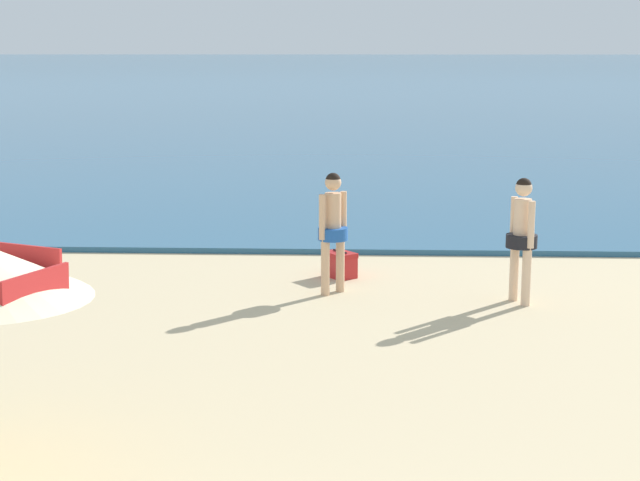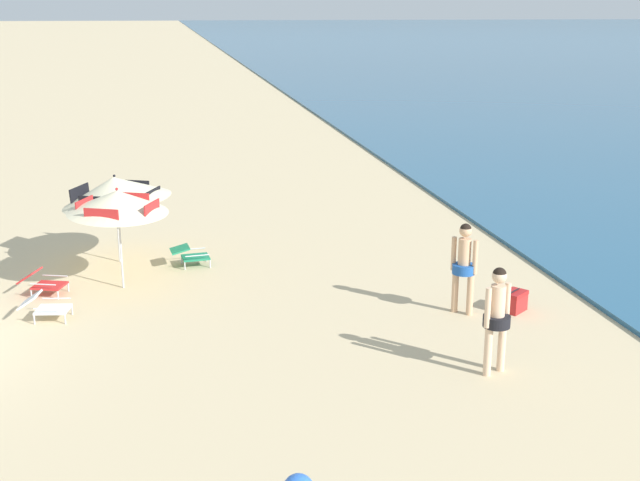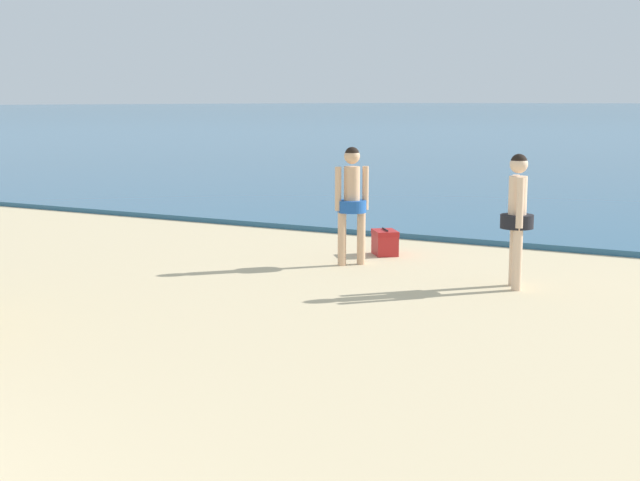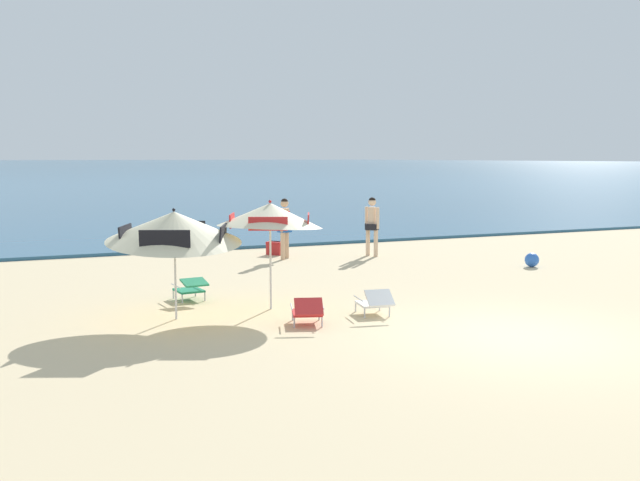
{
  "view_description": "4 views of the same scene",
  "coord_description": "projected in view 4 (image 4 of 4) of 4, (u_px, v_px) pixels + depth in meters",
  "views": [
    {
      "loc": [
        0.12,
        -3.45,
        3.51
      ],
      "look_at": [
        -0.38,
        8.34,
        1.16
      ],
      "focal_mm": 53.69,
      "sensor_mm": 36.0,
      "label": 1
    },
    {
      "loc": [
        13.74,
        4.76,
        5.66
      ],
      "look_at": [
        -1.75,
        7.67,
        1.17
      ],
      "focal_mm": 45.85,
      "sensor_mm": 36.0,
      "label": 2
    },
    {
      "loc": [
        5.61,
        -1.51,
        2.46
      ],
      "look_at": [
        0.11,
        8.5,
        0.64
      ],
      "focal_mm": 49.2,
      "sensor_mm": 36.0,
      "label": 3
    },
    {
      "loc": [
        -7.65,
        -9.53,
        2.97
      ],
      "look_at": [
        -0.28,
        7.53,
        0.83
      ],
      "focal_mm": 40.55,
      "sensor_mm": 36.0,
      "label": 4
    }
  ],
  "objects": [
    {
      "name": "beach_ball",
      "position": [
        532.0,
        260.0,
        19.68
      ],
      "size": [
        0.39,
        0.39,
        0.39
      ],
      "primitive_type": "sphere",
      "color": "blue",
      "rests_on": "ground"
    },
    {
      "name": "beach_umbrella_striped_second",
      "position": [
        174.0,
        227.0,
        13.15
      ],
      "size": [
        2.54,
        2.59,
        2.14
      ],
      "color": "silver",
      "rests_on": "ground"
    },
    {
      "name": "person_standing_beside",
      "position": [
        285.0,
        224.0,
        21.11
      ],
      "size": [
        0.44,
        0.44,
        1.78
      ],
      "color": "#D8A87F",
      "rests_on": "ground"
    },
    {
      "name": "lounge_chair_beside_umbrella",
      "position": [
        191.0,
        288.0,
        15.03
      ],
      "size": [
        0.64,
        0.91,
        0.49
      ],
      "color": "#1E7F56",
      "rests_on": "ground"
    },
    {
      "name": "cooler_box",
      "position": [
        275.0,
        248.0,
        22.18
      ],
      "size": [
        0.58,
        0.6,
        0.43
      ],
      "color": "red",
      "rests_on": "ground"
    },
    {
      "name": "ocean_water",
      "position": [
        22.0,
        163.0,
        388.6
      ],
      "size": [
        800.0,
        800.0,
        0.1
      ],
      "primitive_type": "cube",
      "color": "#285B7F",
      "rests_on": "ground"
    },
    {
      "name": "beach_umbrella_striped_main",
      "position": [
        270.0,
        215.0,
        14.03
      ],
      "size": [
        2.87,
        2.86,
        2.15
      ],
      "color": "silver",
      "rests_on": "ground"
    },
    {
      "name": "ground_plane",
      "position": [
        514.0,
        337.0,
        12.05
      ],
      "size": [
        800.0,
        800.0,
        0.0
      ],
      "primitive_type": "plane",
      "color": "#D1BA8E"
    },
    {
      "name": "person_standing_near_shore",
      "position": [
        372.0,
        222.0,
        21.76
      ],
      "size": [
        0.44,
        0.49,
        1.78
      ],
      "color": "beige",
      "rests_on": "ground"
    },
    {
      "name": "lounge_chair_under_umbrella",
      "position": [
        375.0,
        302.0,
        13.59
      ],
      "size": [
        0.67,
        0.97,
        0.53
      ],
      "color": "white",
      "rests_on": "ground"
    },
    {
      "name": "lounge_chair_facing_sea",
      "position": [
        308.0,
        311.0,
        12.8
      ],
      "size": [
        0.78,
        1.01,
        0.53
      ],
      "color": "red",
      "rests_on": "ground"
    }
  ]
}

